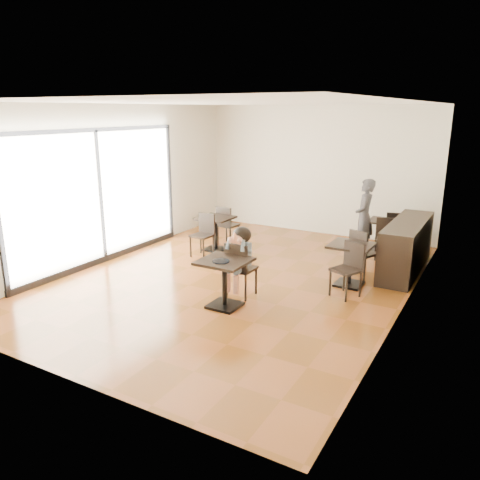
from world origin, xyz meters
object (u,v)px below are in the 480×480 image
Objects in this scene: adult_patron at (364,216)px; cafe_table_left at (216,234)px; cafe_table_back at (383,236)px; chair_back_a at (394,230)px; chair_mid_a at (364,254)px; chair_left_a at (228,225)px; child_table at (225,284)px; chair_mid_b at (346,270)px; chair_back_b at (384,239)px; chair_left_b at (202,236)px; child_chair at (241,269)px; cafe_table_mid at (350,265)px; child at (241,262)px.

adult_patron reaches higher than cafe_table_left.
cafe_table_back is 0.83× the size of chair_back_a.
chair_left_a is (-3.39, 0.67, -0.00)m from chair_mid_a.
chair_mid_b is at bearing 41.90° from child_table.
child_table is at bearing -125.71° from chair_back_b.
cafe_table_left is 1.06× the size of cafe_table_back.
child_chair is at bearing -35.67° from chair_left_b.
child_chair is 1.77m from chair_mid_b.
child_chair is 4.10m from cafe_table_back.
cafe_table_left is at bearing -152.05° from cafe_table_back.
child_chair is 2.77m from cafe_table_left.
adult_patron is 2.21m from cafe_table_mid.
child is 1.39× the size of chair_back_b.
child is (0.00, 0.55, 0.20)m from child_table.
chair_left_b is at bearing -39.44° from child_chair.
cafe_table_back is 2.99m from chair_mid_b.
chair_back_b is (3.47, 1.76, -0.03)m from chair_left_b.
chair_mid_a and chair_mid_b have the same top height.
chair_left_a is (-3.30, 1.22, 0.07)m from cafe_table_mid.
chair_mid_b reaches higher than chair_back_b.
child_table reaches higher than cafe_table_mid.
chair_mid_a is 3.42m from chair_left_b.
cafe_table_mid is (1.46, 1.39, -0.09)m from child_chair.
cafe_table_left is (-2.94, -1.46, -0.44)m from adult_patron.
chair_left_a is (-1.84, 3.16, 0.06)m from child_table.
child_chair is at bearing -136.30° from cafe_table_mid.
cafe_table_back is (1.48, 4.38, -0.04)m from child_table.
child_chair is 4.52m from chair_back_a.
chair_left_a reaches higher than child_table.
cafe_table_left is 0.88× the size of chair_back_a.
child_chair is 1.33× the size of cafe_table_back.
chair_left_b is (-2.94, -2.01, -0.36)m from adult_patron.
child_table is 1.04× the size of cafe_table_left.
child reaches higher than cafe_table_back.
child_table is 1.03× the size of cafe_table_mid.
child is 1.31× the size of chair_left_a.
child_table is 1.10× the size of cafe_table_back.
cafe_table_mid is 3.52m from chair_left_a.
chair_back_a is at bearing 86.53° from cafe_table_mid.
cafe_table_mid reaches higher than cafe_table_left.
chair_mid_b is 1.08× the size of chair_back_a.
chair_left_b is at bearing 30.55° from chair_mid_a.
child_chair is 2.49m from chair_mid_a.
child is at bearing 128.91° from chair_left_a.
cafe_table_back is at bearing 57.04° from chair_back_a.
chair_left_a reaches higher than chair_back_b.
adult_patron is at bearing -50.84° from chair_mid_a.
chair_left_a and chair_left_b have the same top height.
child is at bearing -136.30° from cafe_table_mid.
adult_patron is (1.10, 3.53, 0.22)m from child.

